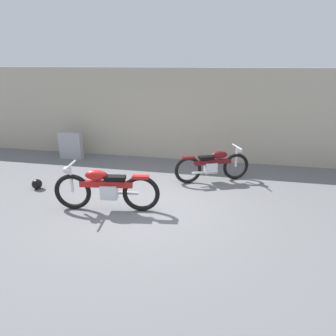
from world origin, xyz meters
TOP-DOWN VIEW (x-y plane):
  - ground_plane at (0.00, 0.00)m, footprint 40.00×40.00m
  - building_wall at (0.00, 3.82)m, footprint 18.00×0.30m
  - stone_marker at (-3.39, 2.99)m, footprint 0.75×0.22m
  - helmet at (-2.96, 0.45)m, footprint 0.25×0.25m
  - motorcycle_red at (-0.82, -0.27)m, footprint 2.22×0.67m
  - motorcycle_maroon at (1.24, 1.91)m, footprint 1.87×1.01m

SIDE VIEW (x-z plane):
  - ground_plane at x=0.00m, z-range 0.00..0.00m
  - helmet at x=-2.96m, z-range 0.00..0.25m
  - stone_marker at x=-3.39m, z-range 0.00..0.85m
  - motorcycle_maroon at x=1.24m, z-range -0.02..0.89m
  - motorcycle_red at x=-0.82m, z-range -0.02..0.98m
  - building_wall at x=0.00m, z-range 0.00..2.83m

